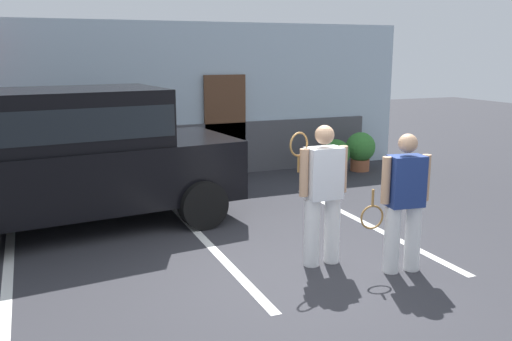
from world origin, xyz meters
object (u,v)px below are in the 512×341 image
object	(u,v)px
parked_suv	(71,152)
tennis_player_man	(323,193)
potted_plant_secondary	(360,149)
tennis_player_woman	(404,202)
potted_plant_by_porch	(335,156)

from	to	relation	value
parked_suv	tennis_player_man	distance (m)	3.78
parked_suv	potted_plant_secondary	size ratio (longest dim) A/B	5.63
potted_plant_secondary	tennis_player_man	bearing A→B (deg)	-127.55
parked_suv	tennis_player_man	bearing A→B (deg)	-51.14
tennis_player_man	tennis_player_woman	world-z (taller)	tennis_player_man
parked_suv	tennis_player_man	xyz separation A→B (m)	(2.69, -2.65, -0.24)
parked_suv	potted_plant_secondary	bearing A→B (deg)	10.19
potted_plant_by_porch	tennis_player_man	bearing A→B (deg)	-122.31
parked_suv	potted_plant_secondary	xyz separation A→B (m)	(6.14, 1.84, -0.67)
tennis_player_woman	tennis_player_man	bearing A→B (deg)	-29.56
potted_plant_by_porch	potted_plant_secondary	bearing A→B (deg)	22.01
potted_plant_by_porch	potted_plant_secondary	distance (m)	0.89
parked_suv	tennis_player_man	size ratio (longest dim) A/B	2.78
parked_suv	tennis_player_woman	world-z (taller)	parked_suv
potted_plant_by_porch	parked_suv	bearing A→B (deg)	-164.19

